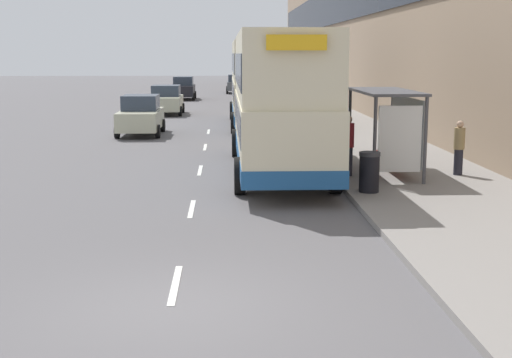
{
  "coord_description": "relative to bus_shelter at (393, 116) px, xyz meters",
  "views": [
    {
      "loc": [
        0.84,
        -10.05,
        3.7
      ],
      "look_at": [
        2.11,
        19.92,
        -1.6
      ],
      "focal_mm": 50.0,
      "sensor_mm": 36.0,
      "label": 1
    }
  ],
  "objects": [
    {
      "name": "car_2",
      "position": [
        -8.37,
        37.55,
        -0.98
      ],
      "size": [
        1.94,
        4.38,
        1.84
      ],
      "rotation": [
        0.0,
        0.0,
        3.14
      ],
      "color": "black",
      "rests_on": "ground_plane"
    },
    {
      "name": "lane_mark_3",
      "position": [
        -5.77,
        7.44,
        -1.87
      ],
      "size": [
        0.12,
        2.0,
        0.01
      ],
      "color": "silver",
      "rests_on": "ground_plane"
    },
    {
      "name": "pavement",
      "position": [
        0.73,
        27.73,
        -1.81
      ],
      "size": [
        5.0,
        93.0,
        0.14
      ],
      "color": "gray",
      "rests_on": "ground_plane"
    },
    {
      "name": "car_3",
      "position": [
        -8.84,
        12.03,
        -0.99
      ],
      "size": [
        1.98,
        4.27,
        1.81
      ],
      "rotation": [
        0.0,
        0.0,
        3.14
      ],
      "color": "#B7B799",
      "rests_on": "ground_plane"
    },
    {
      "name": "car_0",
      "position": [
        -3.87,
        46.54,
        -1.02
      ],
      "size": [
        2.06,
        3.96,
        1.72
      ],
      "color": "#4C5156",
      "rests_on": "ground_plane"
    },
    {
      "name": "lane_mark_4",
      "position": [
        -5.77,
        13.15,
        -1.87
      ],
      "size": [
        0.12,
        2.0,
        0.01
      ],
      "color": "silver",
      "rests_on": "ground_plane"
    },
    {
      "name": "ground_plane",
      "position": [
        -5.77,
        -10.77,
        -1.88
      ],
      "size": [
        220.0,
        220.0,
        0.0
      ],
      "primitive_type": "plane",
      "color": "#5B595B"
    },
    {
      "name": "double_decker_bus_ahead",
      "position": [
        -3.29,
        15.96,
        0.41
      ],
      "size": [
        2.85,
        11.23,
        4.3
      ],
      "color": "beige",
      "rests_on": "ground_plane"
    },
    {
      "name": "lane_mark_0",
      "position": [
        -5.77,
        -9.71,
        -1.87
      ],
      "size": [
        0.12,
        2.0,
        0.01
      ],
      "color": "silver",
      "rests_on": "ground_plane"
    },
    {
      "name": "bus_shelter",
      "position": [
        0.0,
        0.0,
        0.0
      ],
      "size": [
        1.6,
        4.2,
        2.48
      ],
      "color": "#4C4C51",
      "rests_on": "ground_plane"
    },
    {
      "name": "lane_mark_2",
      "position": [
        -5.77,
        1.72,
        -1.87
      ],
      "size": [
        0.12,
        2.0,
        0.01
      ],
      "color": "silver",
      "rests_on": "ground_plane"
    },
    {
      "name": "car_1",
      "position": [
        -8.59,
        23.13,
        -1.0
      ],
      "size": [
        2.08,
        4.16,
        1.78
      ],
      "rotation": [
        0.0,
        0.0,
        3.14
      ],
      "color": "#B7B799",
      "rests_on": "ground_plane"
    },
    {
      "name": "pedestrian_1",
      "position": [
        1.95,
        -0.21,
        -0.91
      ],
      "size": [
        0.32,
        0.32,
        1.61
      ],
      "color": "#23232D",
      "rests_on": "ground_plane"
    },
    {
      "name": "pedestrian_at_shelter",
      "position": [
        0.44,
        1.43,
        -0.93
      ],
      "size": [
        0.31,
        0.31,
        1.59
      ],
      "color": "#23232D",
      "rests_on": "ground_plane"
    },
    {
      "name": "pedestrian_2",
      "position": [
        -1.36,
        -0.22,
        -0.83
      ],
      "size": [
        0.35,
        0.35,
        1.78
      ],
      "color": "#23232D",
      "rests_on": "ground_plane"
    },
    {
      "name": "lane_mark_1",
      "position": [
        -5.77,
        -3.99,
        -1.87
      ],
      "size": [
        0.12,
        2.0,
        0.01
      ],
      "color": "silver",
      "rests_on": "ground_plane"
    },
    {
      "name": "double_decker_bus_near",
      "position": [
        -3.3,
        1.18,
        0.41
      ],
      "size": [
        2.85,
        10.9,
        4.3
      ],
      "color": "beige",
      "rests_on": "ground_plane"
    },
    {
      "name": "litter_bin",
      "position": [
        -1.22,
        -2.74,
        -1.21
      ],
      "size": [
        0.55,
        0.55,
        1.05
      ],
      "color": "black",
      "rests_on": "ground_plane"
    }
  ]
}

